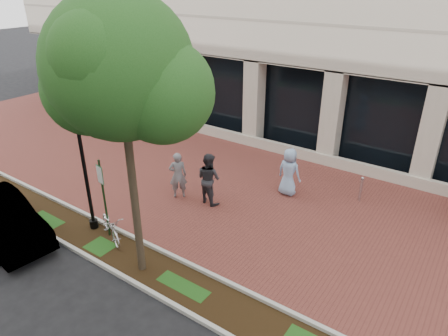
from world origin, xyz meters
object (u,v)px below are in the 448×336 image
Objects in this scene: lamppost at (83,161)px; pedestrian_mid at (209,178)px; street_tree at (123,76)px; locked_bicycle at (111,226)px; parking_sign at (103,190)px; sedan_near_curb at (1,219)px; pedestrian_left at (178,175)px; bollard at (361,189)px; pedestrian_right at (289,172)px.

pedestrian_mid is at bearing 58.84° from lamppost.
locked_bicycle is at bearing 166.09° from street_tree.
pedestrian_mid reaches higher than locked_bicycle.
parking_sign is 0.62× the size of sedan_near_curb.
parking_sign is 1.49× the size of pedestrian_left.
bollard is at bearing -37.59° from sedan_near_curb.
sedan_near_curb is (-1.94, -2.04, -1.77)m from lamppost.
street_tree is 1.72× the size of sedan_near_curb.
lamppost is at bearing -36.92° from sedan_near_curb.
locked_bicycle is 9.18m from bollard.
street_tree reaches higher than locked_bicycle.
parking_sign is 0.36× the size of street_tree.
sedan_near_curb is at bearing 148.63° from locked_bicycle.
pedestrian_left is at bearing -22.12° from sedan_near_curb.
lamppost is 4.35m from street_tree.
lamppost is 4.50m from pedestrian_mid.
lamppost is 2.32× the size of pedestrian_right.
street_tree reaches higher than lamppost.
parking_sign is 1.39× the size of pedestrian_mid.
pedestrian_left is (-1.94, 3.83, -4.74)m from street_tree.
pedestrian_mid is (1.21, 3.70, 0.53)m from locked_bicycle.
pedestrian_right is (3.38, 5.96, 0.49)m from locked_bicycle.
pedestrian_mid is at bearing 50.29° from pedestrian_right.
lamppost is at bearing -134.50° from bollard.
parking_sign is at bearing -1.40° from lamppost.
pedestrian_left is 4.27m from pedestrian_right.
parking_sign reaches higher than pedestrian_left.
pedestrian_mid reaches higher than bollard.
parking_sign is at bearing -130.95° from bollard.
street_tree reaches higher than bollard.
street_tree is 9.94m from bollard.
lamppost reaches higher than pedestrian_right.
pedestrian_left is at bearing 96.02° from parking_sign.
street_tree is 5.58m from locked_bicycle.
parking_sign is 6.96m from pedestrian_right.
bollard is (5.88, 7.05, 0.05)m from locked_bicycle.
locked_bicycle is (0.20, -0.04, -1.26)m from parking_sign.
street_tree is 7.50× the size of bollard.
lamppost is at bearing 169.44° from street_tree.
pedestrian_mid reaches higher than pedestrian_right.
pedestrian_right reaches higher than sedan_near_curb.
pedestrian_right is at bearing -156.59° from bollard.
pedestrian_left is 0.93× the size of pedestrian_mid.
parking_sign is 3.41m from pedestrian_left.
sedan_near_curb is at bearing -133.64° from lamppost.
pedestrian_left is 0.97× the size of pedestrian_right.
pedestrian_left is 6.96m from bollard.
sedan_near_curb is (-2.92, -1.97, 0.26)m from locked_bicycle.
parking_sign is at bearing -46.80° from sedan_near_curb.
pedestrian_right is 1.88× the size of bollard.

